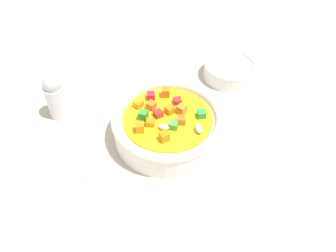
{
  "coord_description": "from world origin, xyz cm",
  "views": [
    {
      "loc": [
        -9.06,
        37.97,
        43.27
      ],
      "look_at": [
        0.0,
        0.0,
        2.22
      ],
      "focal_mm": 38.94,
      "sensor_mm": 36.0,
      "label": 1
    }
  ],
  "objects": [
    {
      "name": "pepper_shaker",
      "position": [
        18.78,
        -0.56,
        4.05
      ],
      "size": [
        3.33,
        3.33,
        8.2
      ],
      "color": "silver",
      "rests_on": "ground_plane"
    },
    {
      "name": "spoon",
      "position": [
        8.89,
        11.61,
        0.39
      ],
      "size": [
        21.72,
        13.03,
        0.86
      ],
      "rotation": [
        0.0,
        0.0,
        2.63
      ],
      "color": "silver",
      "rests_on": "ground_plane"
    },
    {
      "name": "soup_bowl_main",
      "position": [
        0.01,
        0.0,
        2.61
      ],
      "size": [
        17.39,
        17.39,
        5.53
      ],
      "color": "white",
      "rests_on": "ground_plane"
    },
    {
      "name": "side_bowl_small",
      "position": [
        -7.64,
        -17.36,
        1.65
      ],
      "size": [
        9.68,
        9.68,
        3.19
      ],
      "color": "white",
      "rests_on": "ground_plane"
    },
    {
      "name": "ground_plane",
      "position": [
        0.0,
        0.0,
        -1.0
      ],
      "size": [
        140.0,
        140.0,
        2.0
      ],
      "primitive_type": "cube",
      "color": "#BAB2A0"
    }
  ]
}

